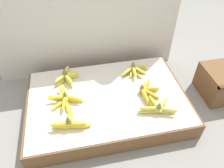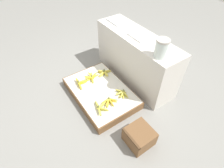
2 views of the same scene
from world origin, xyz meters
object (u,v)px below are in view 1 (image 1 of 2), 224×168
Objects in this scene: banana_bunch_front_left at (70,122)px; banana_bunch_back_midleft at (135,70)px; wooden_crate at (223,82)px; banana_bunch_middle_left at (65,98)px; banana_bunch_middle_midleft at (147,91)px; banana_bunch_front_midleft at (158,107)px; banana_bunch_back_left at (67,76)px.

banana_bunch_back_midleft is (0.50, 0.39, -0.01)m from banana_bunch_front_left.
banana_bunch_middle_left is at bearing 178.65° from wooden_crate.
banana_bunch_back_midleft is at bearing 19.65° from banana_bunch_middle_left.
banana_bunch_back_midleft reaches higher than wooden_crate.
banana_bunch_front_left is 0.21m from banana_bunch_middle_left.
banana_bunch_middle_midleft is (0.55, -0.04, 0.00)m from banana_bunch_middle_left.
banana_bunch_back_midleft is at bearing 160.68° from wooden_crate.
banana_bunch_front_midleft is 1.05× the size of banana_bunch_back_left.
banana_bunch_front_left reaches higher than wooden_crate.
banana_bunch_front_left is at bearing -90.35° from banana_bunch_back_left.
wooden_crate is at bearing -1.35° from banana_bunch_middle_left.
banana_bunch_back_left is (0.00, 0.41, -0.00)m from banana_bunch_front_left.
banana_bunch_middle_midleft is at bearing -25.68° from banana_bunch_back_left.
banana_bunch_middle_midleft is 0.23m from banana_bunch_back_midleft.
banana_bunch_back_midleft is at bearing -2.28° from banana_bunch_back_left.
banana_bunch_front_midleft is 0.39m from banana_bunch_back_midleft.
banana_bunch_front_left is at bearing -162.71° from banana_bunch_middle_midleft.
banana_bunch_back_midleft is (0.50, -0.02, -0.01)m from banana_bunch_back_left.
banana_bunch_front_left is 0.97× the size of banana_bunch_front_midleft.
banana_bunch_middle_left is 1.11× the size of banana_bunch_middle_midleft.
banana_bunch_middle_midleft is at bearing 97.80° from banana_bunch_front_midleft.
banana_bunch_back_left is at bearing 168.09° from wooden_crate.
banana_bunch_middle_left is 0.56m from banana_bunch_back_midleft.
wooden_crate is 1.14m from banana_bunch_back_left.
banana_bunch_front_left reaches higher than banana_bunch_back_midleft.
banana_bunch_middle_midleft is 0.58m from banana_bunch_back_left.
banana_bunch_middle_left reaches higher than wooden_crate.
banana_bunch_front_midleft reaches higher than wooden_crate.
wooden_crate is 1.23× the size of banana_bunch_back_left.
banana_bunch_front_left is 1.02× the size of banana_bunch_back_left.
banana_bunch_front_left is 0.98× the size of banana_bunch_middle_left.
banana_bunch_back_left is at bearing 82.93° from banana_bunch_middle_left.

